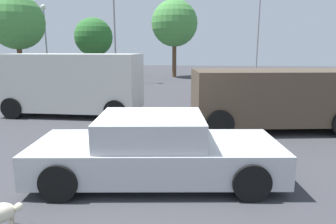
# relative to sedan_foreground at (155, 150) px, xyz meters

# --- Properties ---
(ground_plane) EXTENTS (80.00, 80.00, 0.00)m
(ground_plane) POSITION_rel_sedan_foreground_xyz_m (-0.17, 0.17, -0.58)
(ground_plane) COLOR #38383D
(sedan_foreground) EXTENTS (4.70, 2.27, 1.25)m
(sedan_foreground) POSITION_rel_sedan_foreground_xyz_m (0.00, 0.00, 0.00)
(sedan_foreground) COLOR #B7BABF
(sedan_foreground) RESTS_ON ground_plane
(van_white) EXTENTS (5.00, 2.26, 2.27)m
(van_white) POSITION_rel_sedan_foreground_xyz_m (-3.91, 5.48, 0.64)
(van_white) COLOR silver
(van_white) RESTS_ON ground_plane
(suv_dark) EXTENTS (5.00, 2.69, 1.82)m
(suv_dark) POSITION_rel_sedan_foreground_xyz_m (3.00, 4.10, 0.42)
(suv_dark) COLOR #4C3D2D
(suv_dark) RESTS_ON ground_plane
(pedestrian) EXTENTS (0.45, 0.45, 1.58)m
(pedestrian) POSITION_rel_sedan_foreground_xyz_m (1.42, 8.17, 0.35)
(pedestrian) COLOR black
(pedestrian) RESTS_ON ground_plane
(light_post_near) EXTENTS (0.44, 0.44, 7.36)m
(light_post_near) POSITION_rel_sedan_foreground_xyz_m (5.63, 21.97, 4.32)
(light_post_near) COLOR gray
(light_post_near) RESTS_ON ground_plane
(light_post_mid) EXTENTS (0.44, 0.44, 6.86)m
(light_post_mid) POSITION_rel_sedan_foreground_xyz_m (-5.33, 16.30, 4.03)
(light_post_mid) COLOR gray
(light_post_mid) RESTS_ON ground_plane
(light_post_far) EXTENTS (0.44, 0.44, 6.23)m
(light_post_far) POSITION_rel_sedan_foreground_xyz_m (-12.97, 21.00, 3.66)
(light_post_far) COLOR gray
(light_post_far) RESTS_ON ground_plane
(tree_back_left) EXTENTS (3.95, 3.95, 6.56)m
(tree_back_left) POSITION_rel_sedan_foreground_xyz_m (-1.50, 21.43, 3.99)
(tree_back_left) COLOR brown
(tree_back_left) RESTS_ON ground_plane
(tree_back_center) EXTENTS (4.02, 4.02, 6.40)m
(tree_back_center) POSITION_rel_sedan_foreground_xyz_m (-12.72, 16.41, 3.79)
(tree_back_center) COLOR brown
(tree_back_center) RESTS_ON ground_plane
(tree_back_right) EXTENTS (3.42, 3.42, 5.20)m
(tree_back_right) POSITION_rel_sedan_foreground_xyz_m (-8.88, 21.90, 2.89)
(tree_back_right) COLOR brown
(tree_back_right) RESTS_ON ground_plane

